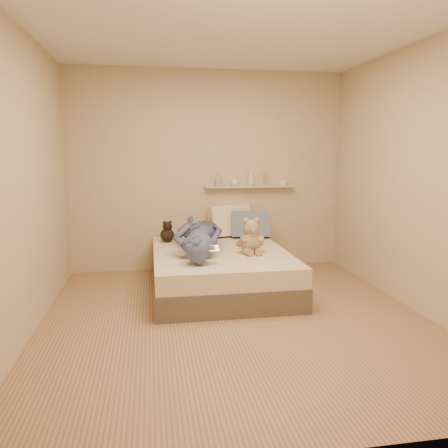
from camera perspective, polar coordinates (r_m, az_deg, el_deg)
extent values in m
plane|color=#A27753|center=(4.21, 1.51, -12.26)|extent=(3.80, 3.80, 0.00)
plane|color=silver|center=(4.05, 1.69, 24.39)|extent=(3.80, 3.80, 0.00)
plane|color=tan|center=(5.79, -2.08, 6.88)|extent=(3.60, 0.00, 3.60)
plane|color=tan|center=(2.09, 11.75, 2.31)|extent=(3.60, 0.00, 3.60)
plane|color=tan|center=(3.98, -24.83, 4.90)|extent=(0.00, 3.80, 3.80)
plane|color=tan|center=(4.62, 24.18, 5.44)|extent=(0.00, 3.80, 3.80)
cube|color=brown|center=(5.03, -0.54, -7.09)|extent=(1.50, 1.90, 0.25)
cube|color=beige|center=(4.97, -0.54, -4.60)|extent=(1.48, 1.88, 0.20)
cube|color=#B0B1B7|center=(4.31, -1.85, -3.25)|extent=(0.18, 0.09, 0.06)
cube|color=black|center=(4.30, -1.84, -3.07)|extent=(0.10, 0.05, 0.03)
sphere|color=#9C8355|center=(4.82, 3.47, -2.36)|extent=(0.24, 0.24, 0.24)
sphere|color=#9C7D55|center=(4.77, 3.56, -0.49)|extent=(0.18, 0.18, 0.18)
sphere|color=tan|center=(4.74, 2.83, 0.43)|extent=(0.07, 0.07, 0.07)
sphere|color=#A57D5A|center=(4.78, 4.30, 0.48)|extent=(0.07, 0.07, 0.07)
sphere|color=olive|center=(4.70, 3.82, -0.84)|extent=(0.07, 0.07, 0.07)
cylinder|color=#8C694B|center=(4.76, 2.29, -2.31)|extent=(0.11, 0.17, 0.14)
cylinder|color=#9D8054|center=(4.82, 4.85, -2.19)|extent=(0.10, 0.17, 0.14)
cylinder|color=#9A7F52|center=(4.73, 3.13, -3.65)|extent=(0.11, 0.17, 0.08)
cylinder|color=olive|center=(4.76, 4.48, -3.58)|extent=(0.10, 0.17, 0.08)
cylinder|color=beige|center=(4.79, 3.55, -1.36)|extent=(0.13, 0.13, 0.02)
sphere|color=black|center=(5.45, -7.41, -1.44)|extent=(0.17, 0.17, 0.17)
sphere|color=black|center=(5.42, -7.40, -0.30)|extent=(0.12, 0.12, 0.12)
sphere|color=black|center=(5.40, -7.79, 0.18)|extent=(0.04, 0.04, 0.04)
sphere|color=black|center=(5.42, -7.03, 0.24)|extent=(0.04, 0.04, 0.04)
cube|color=beige|center=(5.76, 0.77, 0.37)|extent=(0.60, 0.41, 0.43)
cube|color=slate|center=(5.68, 3.52, -0.08)|extent=(0.53, 0.32, 0.37)
imported|color=#454B6D|center=(4.93, -3.32, -1.41)|extent=(0.76, 1.57, 0.36)
cube|color=tan|center=(5.84, 3.38, 4.93)|extent=(1.20, 0.12, 0.03)
imported|color=#BCBBC0|center=(5.76, -0.70, 5.83)|extent=(0.07, 0.07, 0.16)
imported|color=white|center=(5.79, 1.40, 5.60)|extent=(0.09, 0.09, 0.11)
imported|color=silver|center=(5.84, 3.53, 5.98)|extent=(0.08, 0.08, 0.19)
cylinder|color=silver|center=(5.89, 5.42, 6.00)|extent=(0.03, 0.03, 0.19)
cylinder|color=silver|center=(5.96, 7.68, 5.41)|extent=(0.09, 0.09, 0.07)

